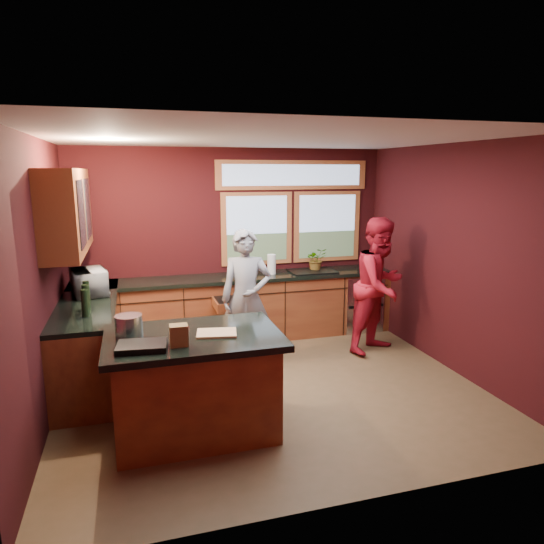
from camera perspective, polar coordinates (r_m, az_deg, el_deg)
name	(u,v)px	position (r m, az deg, el deg)	size (l,w,h in m)	color
floor	(272,388)	(5.56, -0.02, -13.47)	(4.50, 4.50, 0.00)	brown
room_shell	(210,226)	(5.25, -7.32, 5.40)	(4.52, 4.02, 2.71)	black
back_counter	(252,307)	(6.99, -2.34, -4.09)	(4.50, 0.64, 0.93)	#562114
left_counter	(89,340)	(6.02, -20.72, -7.48)	(0.64, 2.30, 0.93)	#562114
island	(195,383)	(4.58, -9.03, -12.79)	(1.55, 1.05, 0.95)	#562114
person_grey	(246,298)	(5.95, -3.04, -3.11)	(0.62, 0.41, 1.70)	slate
person_red	(380,285)	(6.54, 12.59, -1.55)	(0.87, 0.68, 1.80)	#A21321
microwave	(90,282)	(6.15, -20.66, -1.13)	(0.55, 0.37, 0.30)	#999999
potted_plant	(316,259)	(7.19, 5.21, 1.50)	(0.30, 0.26, 0.33)	#999999
paper_towel	(272,264)	(6.92, -0.06, 0.92)	(0.12, 0.12, 0.28)	white
cutting_board	(217,333)	(4.39, -6.53, -7.15)	(0.35, 0.25, 0.02)	tan
stock_pot	(129,325)	(4.50, -16.50, -6.01)	(0.24, 0.24, 0.18)	silver
paper_bag	(179,335)	(4.13, -10.91, -7.33)	(0.15, 0.12, 0.18)	brown
black_tray	(142,346)	(4.14, -15.05, -8.44)	(0.40, 0.28, 0.05)	black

